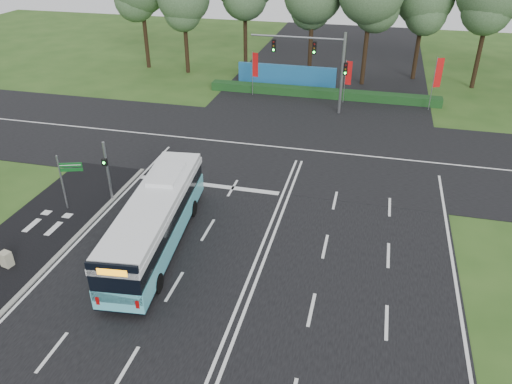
% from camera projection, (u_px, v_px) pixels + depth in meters
% --- Properties ---
extents(ground, '(120.00, 120.00, 0.00)m').
position_uv_depth(ground, '(265.00, 239.00, 27.37)').
color(ground, '#294D19').
rests_on(ground, ground).
extents(road_main, '(20.00, 120.00, 0.04)m').
position_uv_depth(road_main, '(265.00, 238.00, 27.36)').
color(road_main, black).
rests_on(road_main, ground).
extents(road_cross, '(120.00, 14.00, 0.05)m').
position_uv_depth(road_cross, '(301.00, 150.00, 37.50)').
color(road_cross, black).
rests_on(road_cross, ground).
extents(bike_path, '(5.00, 18.00, 0.06)m').
position_uv_depth(bike_path, '(32.00, 237.00, 27.44)').
color(bike_path, black).
rests_on(bike_path, ground).
extents(kerb_strip, '(0.25, 18.00, 0.12)m').
position_uv_depth(kerb_strip, '(71.00, 243.00, 26.92)').
color(kerb_strip, gray).
rests_on(kerb_strip, ground).
extents(city_bus, '(3.57, 11.50, 3.25)m').
position_uv_depth(city_bus, '(156.00, 220.00, 25.98)').
color(city_bus, '#5AC4D2').
rests_on(city_bus, ground).
extents(pedestrian_signal, '(0.34, 0.44, 3.90)m').
position_uv_depth(pedestrian_signal, '(107.00, 169.00, 29.98)').
color(pedestrian_signal, gray).
rests_on(pedestrian_signal, ground).
extents(street_sign, '(1.32, 0.51, 3.54)m').
position_uv_depth(street_sign, '(66.00, 175.00, 29.02)').
color(street_sign, gray).
rests_on(street_sign, ground).
extents(utility_cabinet, '(0.60, 0.53, 0.87)m').
position_uv_depth(utility_cabinet, '(6.00, 260.00, 25.02)').
color(utility_cabinet, '#AFA98D').
rests_on(utility_cabinet, ground).
extents(banner_flag_left, '(0.61, 0.19, 4.23)m').
position_uv_depth(banner_flag_left, '(255.00, 67.00, 47.15)').
color(banner_flag_left, gray).
rests_on(banner_flag_left, ground).
extents(banner_flag_mid, '(0.59, 0.14, 4.02)m').
position_uv_depth(banner_flag_mid, '(348.00, 75.00, 45.30)').
color(banner_flag_mid, gray).
rests_on(banner_flag_mid, ground).
extents(banner_flag_right, '(0.67, 0.29, 4.79)m').
position_uv_depth(banner_flag_right, '(437.00, 76.00, 43.43)').
color(banner_flag_right, gray).
rests_on(banner_flag_right, ground).
extents(traffic_light_gantry, '(8.41, 0.28, 7.00)m').
position_uv_depth(traffic_light_gantry, '(322.00, 59.00, 42.35)').
color(traffic_light_gantry, gray).
rests_on(traffic_light_gantry, ground).
extents(hedge, '(22.00, 1.20, 0.80)m').
position_uv_depth(hedge, '(322.00, 93.00, 47.88)').
color(hedge, '#153A17').
rests_on(hedge, ground).
extents(blue_hoarding, '(10.00, 0.30, 2.20)m').
position_uv_depth(blue_hoarding, '(287.00, 76.00, 50.48)').
color(blue_hoarding, '#1C609B').
rests_on(blue_hoarding, ground).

